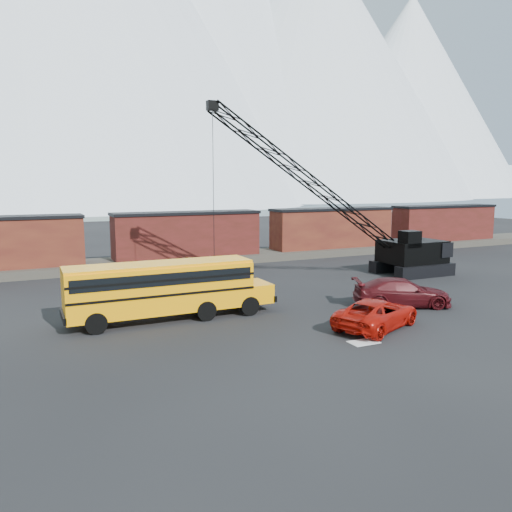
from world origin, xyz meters
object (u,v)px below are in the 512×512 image
at_px(school_bus, 167,288).
at_px(maroon_suv, 402,292).
at_px(crawler_crane, 325,192).
at_px(red_pickup, 377,314).

distance_m(school_bus, maroon_suv, 14.18).
bearing_deg(school_bus, crawler_crane, 20.07).
distance_m(red_pickup, maroon_suv, 5.39).
xyz_separation_m(school_bus, red_pickup, (9.40, -6.22, -1.02)).
distance_m(school_bus, crawler_crane, 14.93).
bearing_deg(maroon_suv, crawler_crane, 28.12).
bearing_deg(red_pickup, maroon_suv, -78.29).
bearing_deg(red_pickup, school_bus, 32.98).
relative_size(school_bus, crawler_crane, 0.56).
bearing_deg(crawler_crane, red_pickup, -109.03).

